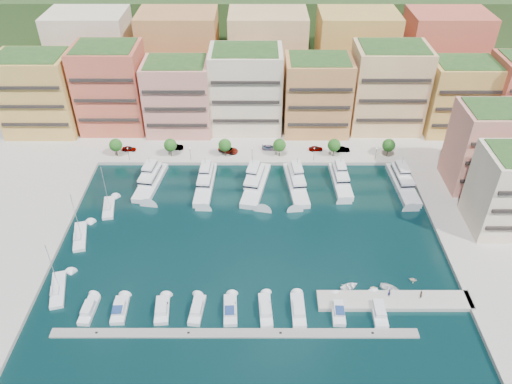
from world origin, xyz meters
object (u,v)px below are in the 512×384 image
at_px(tree_4, 334,145).
at_px(person_0, 389,293).
at_px(lamppost_2, 252,152).
at_px(yacht_2, 206,181).
at_px(car_3, 270,147).
at_px(tender_1, 374,288).
at_px(yacht_6, 402,182).
at_px(cruiser_2, 162,310).
at_px(tender_2, 390,288).
at_px(tree_5, 389,145).
at_px(cruiser_7, 338,310).
at_px(car_5, 343,149).
at_px(tree_0, 116,145).
at_px(cruiser_5, 265,310).
at_px(tree_2, 225,145).
at_px(tender_3, 413,279).
at_px(car_0, 129,149).
at_px(cruiser_3, 197,310).
at_px(car_1, 175,147).
at_px(cruiser_4, 230,310).
at_px(lamppost_1, 190,152).
at_px(car_4, 316,148).
at_px(tree_1, 170,145).
at_px(lamppost_0, 128,152).
at_px(yacht_4, 296,182).
at_px(tender_0, 349,287).
at_px(sailboat_0, 58,290).
at_px(yacht_5, 340,179).
at_px(sailboat_2, 109,208).
at_px(person_1, 421,295).
at_px(tree_3, 279,145).
at_px(car_2, 228,150).
at_px(cruiser_6, 298,310).
at_px(yacht_3, 256,182).
at_px(cruiser_1, 120,310).
at_px(sailboat_1, 80,237).
at_px(yacht_1, 151,180).
at_px(cruiser_8, 378,310).
at_px(lamppost_4, 376,152).
at_px(cruiser_0, 89,310).

relative_size(tree_4, person_0, 2.94).
xyz_separation_m(lamppost_2, yacht_2, (-12.73, -11.10, -2.62)).
height_order(yacht_2, car_3, yacht_2).
distance_m(tender_1, car_3, 59.54).
bearing_deg(yacht_6, cruiser_2, -143.08).
bearing_deg(tender_2, tree_5, 13.69).
relative_size(cruiser_7, car_5, 1.82).
bearing_deg(tree_0, cruiser_5, -53.41).
relative_size(tree_0, tree_2, 1.00).
relative_size(tender_3, car_0, 0.42).
xyz_separation_m(cruiser_3, car_1, (-12.60, 61.80, 1.29)).
xyz_separation_m(cruiser_4, cruiser_5, (7.17, 0.01, -0.02)).
relative_size(lamppost_1, tender_3, 2.44).
relative_size(tender_3, car_3, 0.38).
xyz_separation_m(car_3, car_4, (13.95, -0.60, 0.04)).
xyz_separation_m(tree_1, lamppost_0, (-12.00, -2.30, -0.92)).
bearing_deg(yacht_4, car_0, 161.27).
distance_m(tender_0, car_5, 54.44).
xyz_separation_m(lamppost_0, sailboat_0, (-5.07, -50.18, -3.52)).
bearing_deg(car_5, yacht_5, 168.68).
bearing_deg(tree_2, sailboat_2, -140.12).
height_order(tree_1, cruiser_7, tree_1).
bearing_deg(cruiser_2, cruiser_7, -0.04).
relative_size(tree_5, person_1, 2.95).
distance_m(tree_3, cruiser_3, 61.20).
height_order(sailboat_0, tender_0, sailboat_0).
bearing_deg(sailboat_0, car_2, 58.22).
height_order(cruiser_7, tender_1, cruiser_7).
xyz_separation_m(tree_3, cruiser_2, (-25.97, -58.08, -4.20)).
height_order(tree_5, cruiser_5, tree_5).
bearing_deg(cruiser_6, car_3, 94.25).
relative_size(cruiser_4, car_1, 1.57).
relative_size(yacht_3, tender_0, 5.14).
xyz_separation_m(cruiser_1, sailboat_1, (-14.66, 22.70, -0.26)).
xyz_separation_m(yacht_1, sailboat_0, (-13.12, -39.79, -0.79)).
height_order(cruiser_2, car_4, car_4).
bearing_deg(person_0, sailboat_0, 52.24).
xyz_separation_m(tree_4, lamppost_2, (-24.00, -2.30, -0.92)).
distance_m(cruiser_2, car_5, 75.70).
distance_m(cruiser_1, car_0, 62.03).
bearing_deg(car_0, sailboat_0, 177.85).
bearing_deg(yacht_6, cruiser_8, -108.92).
distance_m(lamppost_4, car_5, 10.32).
distance_m(lamppost_1, sailboat_0, 55.34).
distance_m(cruiser_0, cruiser_3, 22.06).
bearing_deg(tree_2, yacht_4, -34.21).
xyz_separation_m(cruiser_7, tender_3, (17.52, 8.72, -0.12)).
relative_size(tree_3, sailboat_1, 0.43).
distance_m(cruiser_2, car_4, 71.64).
xyz_separation_m(tree_2, tree_5, (48.00, 0.00, 0.00)).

